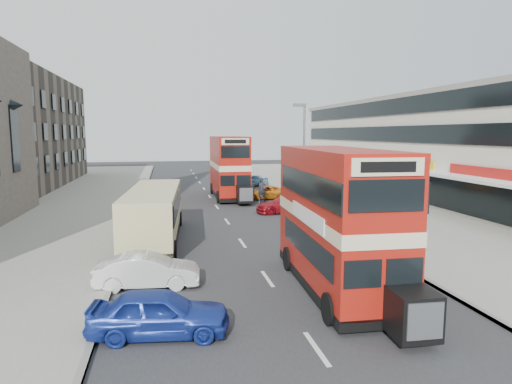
{
  "coord_description": "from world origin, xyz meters",
  "views": [
    {
      "loc": [
        -3.94,
        -14.93,
        5.9
      ],
      "look_at": [
        0.06,
        4.6,
        3.23
      ],
      "focal_mm": 31.06,
      "sensor_mm": 36.0,
      "label": 1
    }
  ],
  "objects": [
    {
      "name": "pedestrian_near",
      "position": [
        7.85,
        14.27,
        1.06
      ],
      "size": [
        0.7,
        0.51,
        1.82
      ],
      "primitive_type": "imported",
      "rotation": [
        0.0,
        0.0,
        3.06
      ],
      "color": "gray",
      "rests_on": "pavement_right"
    },
    {
      "name": "coach",
      "position": [
        -4.63,
        9.55,
        1.57
      ],
      "size": [
        3.23,
        10.22,
        2.67
      ],
      "rotation": [
        0.0,
        0.0,
        -0.07
      ],
      "color": "black",
      "rests_on": "ground"
    },
    {
      "name": "car_right_a",
      "position": [
        4.75,
        16.42,
        0.65
      ],
      "size": [
        4.59,
        2.11,
        1.3
      ],
      "primitive_type": "imported",
      "rotation": [
        0.0,
        0.0,
        -1.51
      ],
      "color": "maroon",
      "rests_on": "ground"
    },
    {
      "name": "commercial_row",
      "position": [
        19.95,
        22.0,
        4.7
      ],
      "size": [
        9.9,
        46.2,
        9.3
      ],
      "color": "beige",
      "rests_on": "ground"
    },
    {
      "name": "pavement_right",
      "position": [
        12.0,
        20.0,
        0.07
      ],
      "size": [
        12.0,
        90.0,
        0.15
      ],
      "primitive_type": "cube",
      "color": "gray",
      "rests_on": "ground"
    },
    {
      "name": "kerb_right",
      "position": [
        6.1,
        20.0,
        0.07
      ],
      "size": [
        0.2,
        90.0,
        0.16
      ],
      "primitive_type": "cube",
      "color": "gray",
      "rests_on": "ground"
    },
    {
      "name": "ground",
      "position": [
        0.0,
        0.0,
        0.0
      ],
      "size": [
        160.0,
        160.0,
        0.0
      ],
      "primitive_type": "plane",
      "color": "#28282B",
      "rests_on": "ground"
    },
    {
      "name": "street_lamp",
      "position": [
        6.52,
        18.0,
        4.78
      ],
      "size": [
        1.0,
        0.2,
        8.12
      ],
      "color": "slate",
      "rests_on": "ground"
    },
    {
      "name": "road_surface",
      "position": [
        0.0,
        20.0,
        0.01
      ],
      "size": [
        12.0,
        90.0,
        0.01
      ],
      "primitive_type": "cube",
      "color": "#28282B",
      "rests_on": "ground"
    },
    {
      "name": "car_left_front",
      "position": [
        -4.73,
        2.0,
        0.65
      ],
      "size": [
        4.04,
        1.69,
        1.3
      ],
      "primitive_type": "imported",
      "rotation": [
        0.0,
        0.0,
        1.49
      ],
      "color": "silver",
      "rests_on": "ground"
    },
    {
      "name": "bus_second",
      "position": [
        1.71,
        24.98,
        2.84
      ],
      "size": [
        2.78,
        9.81,
        5.39
      ],
      "rotation": [
        0.0,
        0.0,
        3.13
      ],
      "color": "black",
      "rests_on": "ground"
    },
    {
      "name": "car_left_near",
      "position": [
        -4.23,
        -2.3,
        0.69
      ],
      "size": [
        4.24,
        2.15,
        1.39
      ],
      "primitive_type": "imported",
      "rotation": [
        0.0,
        0.0,
        1.44
      ],
      "color": "#1B3398",
      "rests_on": "ground"
    },
    {
      "name": "bus_main",
      "position": [
        2.28,
        0.3,
        2.71
      ],
      "size": [
        2.92,
        9.44,
        5.15
      ],
      "rotation": [
        0.0,
        0.0,
        3.1
      ],
      "color": "black",
      "rests_on": "ground"
    },
    {
      "name": "car_right_c",
      "position": [
        5.28,
        33.0,
        0.66
      ],
      "size": [
        3.98,
        1.9,
        1.31
      ],
      "primitive_type": "imported",
      "rotation": [
        0.0,
        0.0,
        -1.66
      ],
      "color": "#5587AA",
      "rests_on": "ground"
    },
    {
      "name": "car_right_b",
      "position": [
        4.44,
        23.38,
        0.61
      ],
      "size": [
        4.5,
        2.26,
        1.22
      ],
      "primitive_type": "imported",
      "rotation": [
        0.0,
        0.0,
        -1.52
      ],
      "color": "orange",
      "rests_on": "ground"
    },
    {
      "name": "kerb_left",
      "position": [
        -6.1,
        20.0,
        0.07
      ],
      "size": [
        0.2,
        90.0,
        0.16
      ],
      "primitive_type": "cube",
      "color": "gray",
      "rests_on": "ground"
    },
    {
      "name": "pavement_left",
      "position": [
        -12.0,
        20.0,
        0.07
      ],
      "size": [
        12.0,
        90.0,
        0.15
      ],
      "primitive_type": "cube",
      "color": "gray",
      "rests_on": "ground"
    },
    {
      "name": "cyclist",
      "position": [
        3.81,
        20.47,
        0.8
      ],
      "size": [
        0.72,
        1.61,
        2.21
      ],
      "rotation": [
        0.0,
        0.0,
        0.1
      ],
      "color": "gray",
      "rests_on": "ground"
    }
  ]
}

